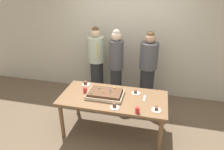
# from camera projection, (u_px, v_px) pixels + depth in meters

# --- Properties ---
(ground_plane) EXTENTS (12.00, 12.00, 0.00)m
(ground_plane) POSITION_uv_depth(u_px,v_px,m) (113.00, 130.00, 3.86)
(ground_plane) COLOR brown
(interior_back_panel) EXTENTS (8.00, 0.12, 3.00)m
(interior_back_panel) POSITION_uv_depth(u_px,v_px,m) (129.00, 32.00, 4.61)
(interior_back_panel) COLOR beige
(interior_back_panel) RESTS_ON ground_plane
(party_table) EXTENTS (1.85, 0.87, 0.73)m
(party_table) POSITION_uv_depth(u_px,v_px,m) (113.00, 101.00, 3.58)
(party_table) COLOR brown
(party_table) RESTS_ON ground_plane
(sheet_cake) EXTENTS (0.63, 0.42, 0.12)m
(sheet_cake) POSITION_uv_depth(u_px,v_px,m) (105.00, 94.00, 3.55)
(sheet_cake) COLOR beige
(sheet_cake) RESTS_ON party_table
(plated_slice_near_left) EXTENTS (0.15, 0.15, 0.06)m
(plated_slice_near_left) POSITION_uv_depth(u_px,v_px,m) (156.00, 109.00, 3.18)
(plated_slice_near_left) COLOR white
(plated_slice_near_left) RESTS_ON party_table
(plated_slice_near_right) EXTENTS (0.15, 0.15, 0.08)m
(plated_slice_near_right) POSITION_uv_depth(u_px,v_px,m) (115.00, 106.00, 3.25)
(plated_slice_near_right) COLOR white
(plated_slice_near_right) RESTS_ON party_table
(plated_slice_far_left) EXTENTS (0.15, 0.15, 0.07)m
(plated_slice_far_left) POSITION_uv_depth(u_px,v_px,m) (86.00, 84.00, 3.94)
(plated_slice_far_left) COLOR white
(plated_slice_far_left) RESTS_ON party_table
(plated_slice_far_right) EXTENTS (0.15, 0.15, 0.06)m
(plated_slice_far_right) POSITION_uv_depth(u_px,v_px,m) (136.00, 93.00, 3.65)
(plated_slice_far_right) COLOR white
(plated_slice_far_right) RESTS_ON party_table
(drink_cup_nearest) EXTENTS (0.07, 0.07, 0.10)m
(drink_cup_nearest) POSITION_uv_depth(u_px,v_px,m) (137.00, 110.00, 3.11)
(drink_cup_nearest) COLOR red
(drink_cup_nearest) RESTS_ON party_table
(drink_cup_middle) EXTENTS (0.07, 0.07, 0.10)m
(drink_cup_middle) POSITION_uv_depth(u_px,v_px,m) (85.00, 90.00, 3.66)
(drink_cup_middle) COLOR red
(drink_cup_middle) RESTS_ON party_table
(cake_server_utensil) EXTENTS (0.03, 0.20, 0.01)m
(cake_server_utensil) POSITION_uv_depth(u_px,v_px,m) (144.00, 98.00, 3.50)
(cake_server_utensil) COLOR silver
(cake_server_utensil) RESTS_ON party_table
(person_serving_front) EXTENTS (0.37, 0.37, 1.66)m
(person_serving_front) POSITION_uv_depth(u_px,v_px,m) (148.00, 69.00, 4.32)
(person_serving_front) COLOR #28282D
(person_serving_front) RESTS_ON ground_plane
(person_green_shirt_behind) EXTENTS (0.31, 0.31, 1.67)m
(person_green_shirt_behind) POSITION_uv_depth(u_px,v_px,m) (116.00, 65.00, 4.43)
(person_green_shirt_behind) COLOR #28282D
(person_green_shirt_behind) RESTS_ON ground_plane
(person_striped_tie_right) EXTENTS (0.37, 0.37, 1.67)m
(person_striped_tie_right) POSITION_uv_depth(u_px,v_px,m) (97.00, 62.00, 4.66)
(person_striped_tie_right) COLOR #28282D
(person_striped_tie_right) RESTS_ON ground_plane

